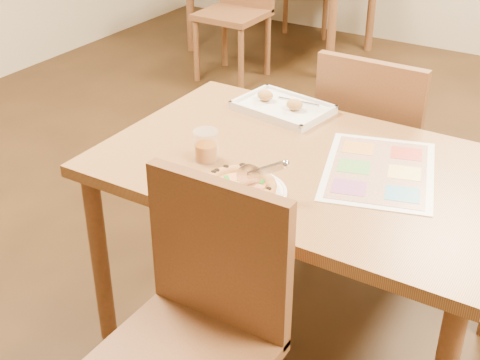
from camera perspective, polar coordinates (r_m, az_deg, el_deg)
The scene contains 9 objects.
dining_table at distance 2.16m, azimuth 5.63°, elevation -0.48°, with size 1.30×0.85×0.72m.
chair_near at distance 1.77m, azimuth -3.38°, elevation -10.77°, with size 0.42×0.42×0.47m.
chair_far at distance 2.69m, azimuth 11.33°, elevation 3.76°, with size 0.42×0.42×0.47m.
plate at distance 1.93m, azimuth 0.00°, elevation -1.10°, with size 0.27×0.27×0.01m, color white.
pizza at distance 1.93m, azimuth -0.05°, elevation -0.52°, with size 0.22×0.22×0.03m.
pizza_cutter at distance 1.89m, azimuth 1.86°, elevation 0.74°, with size 0.13×0.08×0.08m.
appetizer_tray at distance 2.47m, azimuth 3.63°, elevation 6.19°, with size 0.36×0.28×0.06m.
glass_tumbler at distance 2.11m, azimuth -2.92°, elevation 2.81°, with size 0.08×0.08×0.10m.
menu at distance 2.10m, azimuth 11.78°, elevation 0.82°, with size 0.33×0.46×0.01m, color white.
Camera 1 is at (0.79, -1.70, 1.71)m, focal length 50.00 mm.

